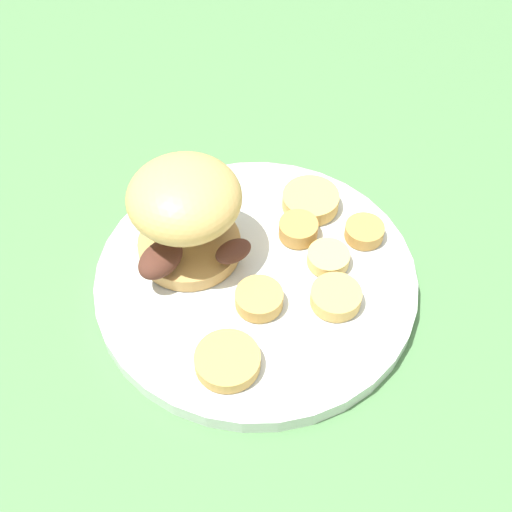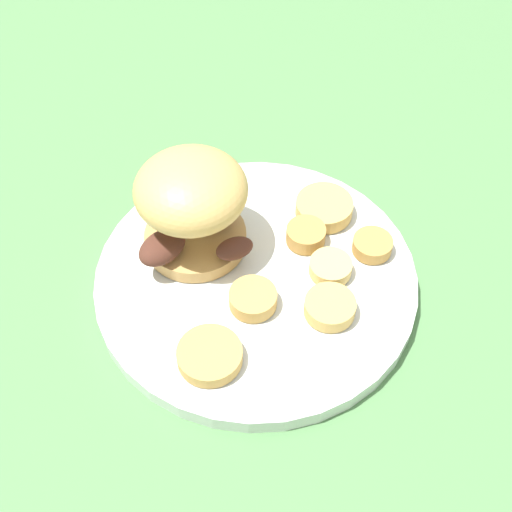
{
  "view_description": "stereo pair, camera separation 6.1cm",
  "coord_description": "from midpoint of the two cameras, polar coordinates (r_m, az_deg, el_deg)",
  "views": [
    {
      "loc": [
        0.36,
        -0.12,
        0.52
      ],
      "look_at": [
        0.0,
        0.0,
        0.04
      ],
      "focal_mm": 50.0,
      "sensor_mm": 36.0,
      "label": 1
    },
    {
      "loc": [
        0.38,
        -0.06,
        0.52
      ],
      "look_at": [
        0.0,
        0.0,
        0.04
      ],
      "focal_mm": 50.0,
      "sensor_mm": 36.0,
      "label": 2
    }
  ],
  "objects": [
    {
      "name": "ground_plane",
      "position": [
        0.65,
        -2.71,
        -2.56
      ],
      "size": [
        4.0,
        4.0,
        0.0
      ],
      "primitive_type": "plane",
      "color": "#4C7A47"
    },
    {
      "name": "dinner_plate",
      "position": [
        0.64,
        -2.74,
        -2.02
      ],
      "size": [
        0.29,
        0.29,
        0.02
      ],
      "color": "silver",
      "rests_on": "ground_plane"
    },
    {
      "name": "sandwich",
      "position": [
        0.61,
        -8.46,
        3.4
      ],
      "size": [
        0.1,
        0.11,
        0.1
      ],
      "color": "tan",
      "rests_on": "dinner_plate"
    },
    {
      "name": "potato_round_0",
      "position": [
        0.61,
        3.56,
        -3.48
      ],
      "size": [
        0.04,
        0.04,
        0.01
      ],
      "primitive_type": "cylinder",
      "color": "tan",
      "rests_on": "dinner_plate"
    },
    {
      "name": "potato_round_1",
      "position": [
        0.65,
        0.74,
        1.99
      ],
      "size": [
        0.04,
        0.04,
        0.02
      ],
      "primitive_type": "cylinder",
      "color": "#BC8942",
      "rests_on": "dinner_plate"
    },
    {
      "name": "potato_round_2",
      "position": [
        0.68,
        1.82,
        4.31
      ],
      "size": [
        0.05,
        0.05,
        0.02
      ],
      "primitive_type": "cylinder",
      "color": "tan",
      "rests_on": "dinner_plate"
    },
    {
      "name": "potato_round_3",
      "position": [
        0.58,
        -5.37,
        -8.55
      ],
      "size": [
        0.05,
        0.05,
        0.01
      ],
      "primitive_type": "cylinder",
      "color": "tan",
      "rests_on": "dinner_plate"
    },
    {
      "name": "potato_round_4",
      "position": [
        0.61,
        -2.64,
        -3.63
      ],
      "size": [
        0.04,
        0.04,
        0.01
      ],
      "primitive_type": "cylinder",
      "color": "tan",
      "rests_on": "dinner_plate"
    },
    {
      "name": "potato_round_5",
      "position": [
        0.66,
        6.05,
        1.81
      ],
      "size": [
        0.04,
        0.04,
        0.01
      ],
      "primitive_type": "cylinder",
      "color": "#BC8942",
      "rests_on": "dinner_plate"
    },
    {
      "name": "potato_round_6",
      "position": [
        0.63,
        3.08,
        -0.33
      ],
      "size": [
        0.04,
        0.04,
        0.01
      ],
      "primitive_type": "cylinder",
      "color": "#DBB766",
      "rests_on": "dinner_plate"
    }
  ]
}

